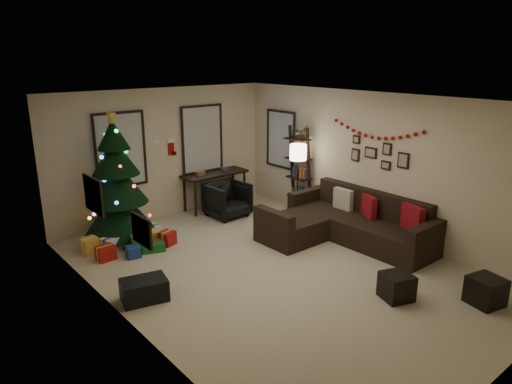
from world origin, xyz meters
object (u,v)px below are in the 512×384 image
sofa (344,225)px  bookshelf (300,172)px  desk_chair (227,200)px  christmas_tree (117,187)px  desk (215,177)px

sofa → bookshelf: size_ratio=1.51×
desk_chair → bookshelf: 1.66m
sofa → desk_chair: 2.61m
christmas_tree → desk_chair: 2.41m
desk_chair → bookshelf: bearing=-33.3°
sofa → desk_chair: sofa is taller
christmas_tree → bookshelf: 3.80m
sofa → desk: size_ratio=1.90×
desk_chair → christmas_tree: bearing=171.8°
christmas_tree → desk: bearing=9.8°
desk_chair → bookshelf: size_ratio=0.39×
christmas_tree → bookshelf: christmas_tree is taller
sofa → bookshelf: (0.48, 1.66, 0.63)m
desk → bookshelf: 1.90m
christmas_tree → desk_chair: (2.31, -0.23, -0.64)m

